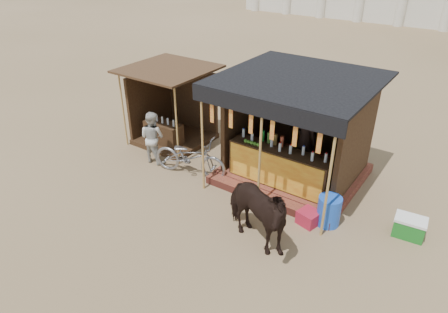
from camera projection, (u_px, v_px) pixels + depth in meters
ground at (183, 228)px, 8.86m from camera, size 120.00×120.00×0.00m
main_stall at (295, 143)px, 10.26m from camera, size 3.60×3.61×2.78m
secondary_stall at (170, 114)px, 12.35m from camera, size 2.40×2.40×2.38m
cow at (255, 213)px, 8.03m from camera, size 2.06×1.35×1.60m
motorbike at (190, 157)px, 10.61m from camera, size 2.17×1.14×1.09m
bystander at (152, 137)px, 11.15m from camera, size 0.78×0.63×1.52m
blue_barrel at (329, 211)px, 8.84m from camera, size 0.56×0.56×0.70m
red_crate at (309, 217)px, 8.94m from camera, size 0.52×0.52×0.32m
cooler at (409, 227)px, 8.53m from camera, size 0.68×0.50×0.46m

